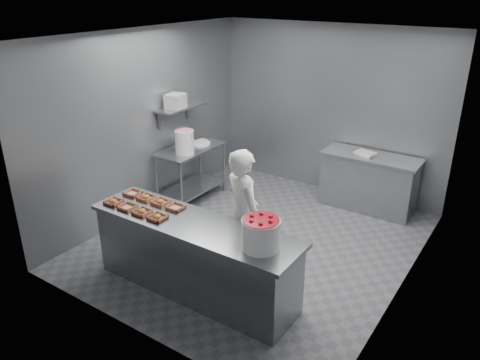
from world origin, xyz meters
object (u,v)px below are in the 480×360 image
object	(u,v)px
tray_0	(113,202)
strawberry_tub	(261,233)
tray_3	(157,217)
tray_7	(176,207)
service_counter	(195,257)
tray_5	(146,197)
tray_1	(128,207)
tray_4	(133,193)
prep_table	(191,166)
worker	(243,215)
tray_2	(142,212)
glaze_bucket	(184,141)
tray_6	(160,202)
appliance	(175,101)
back_counter	(368,182)

from	to	relation	value
tray_0	strawberry_tub	size ratio (longest dim) A/B	0.48
tray_3	tray_7	size ratio (longest dim) A/B	1.00
service_counter	tray_5	world-z (taller)	tray_5
tray_1	tray_4	size ratio (longest dim) A/B	1.00
prep_table	worker	bearing A→B (deg)	-35.08
tray_2	glaze_bucket	distance (m)	2.10
worker	service_counter	bearing A→B (deg)	89.94
tray_2	worker	distance (m)	1.19
tray_6	glaze_bucket	distance (m)	1.83
tray_2	glaze_bucket	world-z (taller)	glaze_bucket
tray_5	strawberry_tub	size ratio (longest dim) A/B	0.48
tray_0	tray_1	xyz separation A→B (m)	(0.24, 0.00, -0.00)
tray_7	tray_1	bearing A→B (deg)	-146.99
tray_7	tray_0	bearing A→B (deg)	-156.67
tray_3	tray_5	distance (m)	0.57
tray_1	tray_6	size ratio (longest dim) A/B	1.00
appliance	tray_7	bearing A→B (deg)	-59.96
tray_1	tray_6	xyz separation A→B (m)	(0.24, 0.31, 0.00)
service_counter	worker	size ratio (longest dim) A/B	1.58
tray_2	appliance	xyz separation A→B (m)	(-1.18, 2.00, 0.75)
tray_5	worker	size ratio (longest dim) A/B	0.11
prep_table	tray_2	xyz separation A→B (m)	(1.01, -2.11, 0.33)
tray_3	appliance	distance (m)	2.57
back_counter	tray_1	distance (m)	3.87
tray_3	tray_5	size ratio (longest dim) A/B	1.00
tray_0	tray_2	size ratio (longest dim) A/B	1.00
back_counter	worker	distance (m)	2.75
service_counter	tray_7	size ratio (longest dim) A/B	13.88
service_counter	worker	bearing A→B (deg)	65.57
tray_6	strawberry_tub	world-z (taller)	strawberry_tub
tray_0	tray_1	world-z (taller)	tray_0
tray_1	tray_6	world-z (taller)	tray_6
tray_4	worker	bearing A→B (deg)	17.77
prep_table	tray_5	world-z (taller)	tray_5
glaze_bucket	worker	bearing A→B (deg)	-31.27
prep_table	appliance	bearing A→B (deg)	-147.58
prep_table	worker	distance (m)	2.36
tray_6	service_counter	bearing A→B (deg)	-13.77
tray_1	glaze_bucket	xyz separation A→B (m)	(-0.69, 1.87, 0.17)
tray_2	appliance	world-z (taller)	appliance
back_counter	tray_7	xyz separation A→B (m)	(-1.29, -3.09, 0.47)
service_counter	tray_2	bearing A→B (deg)	-166.23
tray_3	glaze_bucket	distance (m)	2.22
tray_0	tray_6	xyz separation A→B (m)	(0.48, 0.31, 0.00)
tray_1	appliance	bearing A→B (deg)	115.35
glaze_bucket	tray_5	bearing A→B (deg)	-66.14
tray_2	tray_6	size ratio (longest dim) A/B	1.00
back_counter	tray_0	distance (m)	3.99
prep_table	tray_3	distance (m)	2.47
worker	tray_4	bearing A→B (deg)	42.14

